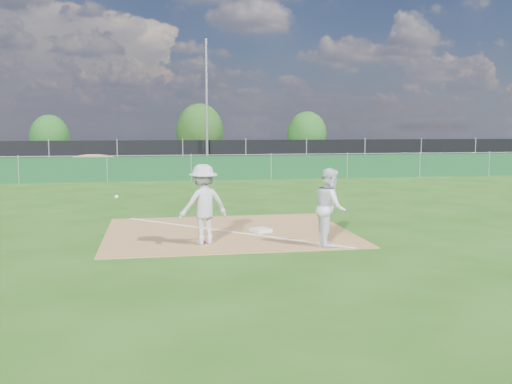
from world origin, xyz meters
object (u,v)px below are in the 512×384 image
(car_left, at_px, (100,154))
(tree_right, at_px, (307,134))
(runner, at_px, (330,207))
(tree_left, at_px, (50,137))
(light_pole, at_px, (207,105))
(play_at_first, at_px, (203,204))
(car_right, at_px, (268,154))
(car_mid, at_px, (144,152))
(tree_mid, at_px, (200,131))
(first_base, at_px, (261,230))

(car_left, xyz_separation_m, tree_right, (16.58, 6.00, 1.27))
(runner, bearing_deg, tree_left, 26.17)
(light_pole, relative_size, tree_right, 2.03)
(play_at_first, bearing_deg, car_right, 75.75)
(car_mid, height_order, tree_left, tree_left)
(runner, height_order, tree_mid, tree_mid)
(light_pole, xyz_separation_m, runner, (0.52, -23.69, -3.13))
(car_left, bearing_deg, car_mid, -78.40)
(play_at_first, height_order, tree_left, tree_left)
(runner, xyz_separation_m, tree_left, (-11.78, 34.68, 0.97))
(light_pole, height_order, first_base, light_pole)
(light_pole, height_order, car_mid, light_pole)
(car_left, distance_m, tree_right, 17.68)
(light_pole, distance_m, car_mid, 7.48)
(first_base, relative_size, play_at_first, 0.16)
(car_right, distance_m, tree_left, 17.39)
(car_mid, bearing_deg, tree_right, -79.67)
(tree_left, bearing_deg, car_left, -52.02)
(car_mid, bearing_deg, tree_left, 39.31)
(runner, xyz_separation_m, tree_mid, (-0.12, 34.27, 1.45))
(runner, xyz_separation_m, tree_right, (9.06, 35.21, 1.16))
(tree_right, bearing_deg, play_at_first, -108.84)
(first_base, distance_m, runner, 2.30)
(first_base, xyz_separation_m, play_at_first, (-1.52, -1.18, 0.85))
(tree_mid, bearing_deg, tree_left, 177.99)
(car_mid, bearing_deg, play_at_first, 169.83)
(light_pole, relative_size, car_right, 1.69)
(car_left, bearing_deg, first_base, -154.89)
(car_mid, height_order, tree_mid, tree_mid)
(light_pole, relative_size, runner, 4.62)
(light_pole, height_order, tree_right, light_pole)
(tree_right, bearing_deg, light_pole, -129.77)
(first_base, bearing_deg, tree_left, 107.79)
(light_pole, height_order, car_right, light_pole)
(tree_left, bearing_deg, first_base, -72.21)
(play_at_first, xyz_separation_m, car_mid, (-1.75, 28.58, -0.08))
(light_pole, xyz_separation_m, car_mid, (-3.97, 5.49, -3.17))
(light_pole, distance_m, first_base, 22.28)
(play_at_first, distance_m, tree_left, 35.27)
(car_mid, height_order, tree_right, tree_right)
(car_left, distance_m, tree_mid, 9.10)
(first_base, xyz_separation_m, tree_right, (10.29, 33.43, 1.96))
(light_pole, bearing_deg, car_mid, 125.89)
(light_pole, bearing_deg, car_right, 41.42)
(first_base, height_order, car_left, car_left)
(play_at_first, bearing_deg, first_base, 37.69)
(car_mid, distance_m, tree_left, 9.19)
(car_left, bearing_deg, light_pole, -116.09)
(tree_mid, bearing_deg, play_at_first, -94.47)
(light_pole, relative_size, car_mid, 1.60)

